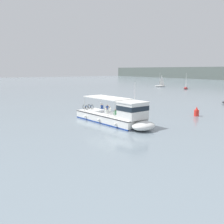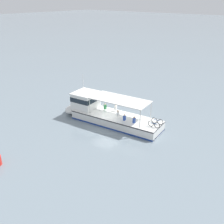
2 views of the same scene
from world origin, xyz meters
name	(u,v)px [view 2 (image 2 of 2)]	position (x,y,z in m)	size (l,w,h in m)	color
ground_plane	(106,124)	(0.00, 0.00, 0.00)	(400.00, 400.00, 0.00)	gray
ferry_main	(105,113)	(0.72, -0.67, 1.02)	(13.03, 4.76, 5.32)	white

